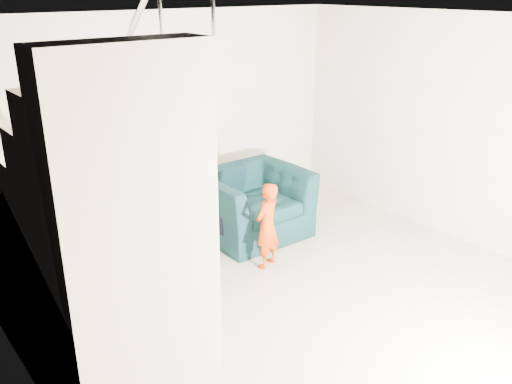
# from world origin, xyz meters

# --- Properties ---
(floor) EXTENTS (5.50, 5.50, 0.00)m
(floor) POSITION_xyz_m (0.00, 0.00, 0.00)
(floor) COLOR tan
(floor) RESTS_ON ground
(ceiling) EXTENTS (5.50, 5.50, 0.00)m
(ceiling) POSITION_xyz_m (0.00, 0.00, 2.70)
(ceiling) COLOR silver
(ceiling) RESTS_ON back_wall
(back_wall) EXTENTS (5.00, 0.00, 5.00)m
(back_wall) POSITION_xyz_m (0.00, 2.75, 1.35)
(back_wall) COLOR #AEA98E
(back_wall) RESTS_ON floor
(left_wall) EXTENTS (0.00, 5.50, 5.50)m
(left_wall) POSITION_xyz_m (-2.50, 0.00, 1.35)
(left_wall) COLOR #AEA98E
(left_wall) RESTS_ON floor
(right_wall) EXTENTS (0.00, 5.50, 5.50)m
(right_wall) POSITION_xyz_m (2.50, 0.00, 1.35)
(right_wall) COLOR #AEA98E
(right_wall) RESTS_ON floor
(armchair) EXTENTS (1.29, 1.13, 0.83)m
(armchair) POSITION_xyz_m (0.56, 1.81, 0.41)
(armchair) COLOR black
(armchair) RESTS_ON floor
(toddler) EXTENTS (0.42, 0.34, 0.98)m
(toddler) POSITION_xyz_m (0.18, 1.05, 0.49)
(toddler) COLOR #901A04
(toddler) RESTS_ON floor
(side_table) EXTENTS (0.34, 0.34, 0.34)m
(side_table) POSITION_xyz_m (1.57, 2.03, 0.23)
(side_table) COLOR silver
(side_table) RESTS_ON floor
(staircase) EXTENTS (1.02, 3.03, 3.62)m
(staircase) POSITION_xyz_m (-2.00, 0.55, 0.95)
(staircase) COLOR #ADA089
(staircase) RESTS_ON floor
(cushion) EXTENTS (0.44, 0.21, 0.44)m
(cushion) POSITION_xyz_m (0.45, 2.14, 0.65)
(cushion) COLOR black
(cushion) RESTS_ON armchair
(throw) EXTENTS (0.05, 0.51, 0.57)m
(throw) POSITION_xyz_m (-0.02, 1.83, 0.52)
(throw) COLOR black
(throw) RESTS_ON armchair
(phone) EXTENTS (0.03, 0.05, 0.10)m
(phone) POSITION_xyz_m (0.27, 1.01, 0.86)
(phone) COLOR black
(phone) RESTS_ON toddler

